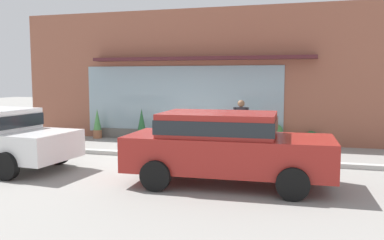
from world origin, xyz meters
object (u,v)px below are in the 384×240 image
Objects in this scene: potted_plant_window_right at (97,124)px; potted_plant_near_hydrant at (276,134)px; potted_plant_window_center at (244,135)px; parked_car_red at (225,144)px; potted_plant_trailing_edge at (142,125)px; fire_hydrant at (216,140)px; potted_plant_low_front at (311,139)px; pedestrian_with_handbag at (240,122)px.

potted_plant_window_right is 6.60m from potted_plant_near_hydrant.
parked_car_red is at bearing -86.08° from potted_plant_window_center.
potted_plant_trailing_edge is at bearing 126.71° from parked_car_red.
potted_plant_window_center is (-0.34, 5.01, -0.51)m from parked_car_red.
parked_car_red is at bearing -41.33° from potted_plant_window_right.
fire_hydrant is 3.38m from potted_plant_low_front.
potted_plant_near_hydrant is (6.59, 0.14, -0.13)m from potted_plant_window_right.
potted_plant_near_hydrant is at bearing 177.64° from potted_plant_low_front.
parked_car_red is 3.94× the size of potted_plant_window_right.
potted_plant_low_front is at bearing 0.65° from potted_plant_window_right.
potted_plant_trailing_edge is (1.87, -0.16, 0.04)m from potted_plant_window_right.
fire_hydrant is at bearing 103.42° from parked_car_red.
parked_car_red reaches higher than fire_hydrant.
pedestrian_with_handbag reaches higher than parked_car_red.
potted_plant_trailing_edge reaches higher than potted_plant_low_front.
fire_hydrant is at bearing -128.09° from potted_plant_near_hydrant.
potted_plant_near_hydrant is at bearing -124.42° from pedestrian_with_handbag.
parked_car_red is 3.73× the size of potted_plant_trailing_edge.
potted_plant_trailing_edge reaches higher than potted_plant_near_hydrant.
potted_plant_low_front is 0.46× the size of potted_plant_trailing_edge.
fire_hydrant is at bearing -28.83° from potted_plant_trailing_edge.
potted_plant_window_right is 1.88m from potted_plant_trailing_edge.
fire_hydrant is 3.59m from potted_plant_trailing_edge.
parked_car_red is 6.03× the size of potted_plant_near_hydrant.
parked_car_red reaches higher than potted_plant_trailing_edge.
potted_plant_low_front is at bearing -2.36° from potted_plant_near_hydrant.
potted_plant_low_front is at bearing 69.00° from parked_car_red.
pedestrian_with_handbag is at bearing -18.36° from potted_plant_trailing_edge.
potted_plant_near_hydrant is at bearing 18.90° from potted_plant_window_center.
potted_plant_window_center is 0.94× the size of potted_plant_near_hydrant.
potted_plant_window_center is at bearing 91.87° from parked_car_red.
fire_hydrant is 5.35m from potted_plant_window_right.
potted_plant_window_right is at bearing -16.68° from pedestrian_with_handbag.
fire_hydrant is at bearing -109.04° from potted_plant_window_center.
potted_plant_window_right reaches higher than potted_plant_low_front.
pedestrian_with_handbag is at bearing -144.70° from potted_plant_low_front.
potted_plant_trailing_edge is at bearing -21.01° from pedestrian_with_handbag.
potted_plant_window_right is (-5.01, 1.89, 0.11)m from fire_hydrant.
potted_plant_window_center is (0.58, 1.68, -0.06)m from fire_hydrant.
potted_plant_near_hydrant is (-1.16, 0.05, 0.13)m from potted_plant_low_front.
potted_plant_window_right is at bearing 175.15° from potted_plant_trailing_edge.
potted_plant_window_center is (3.72, -0.05, -0.20)m from potted_plant_trailing_edge.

